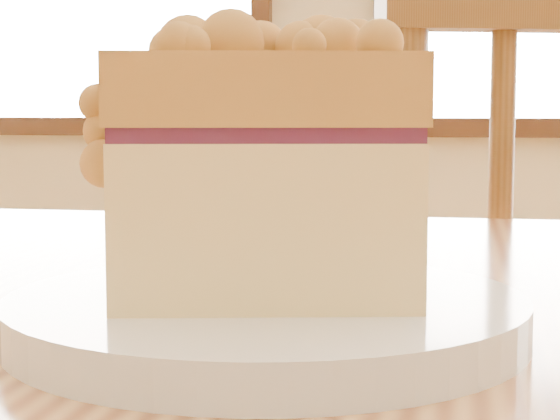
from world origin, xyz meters
The scene contains 2 objects.
plate centered at (-0.29, 0.24, 0.76)m, with size 0.20×0.20×0.02m.
cake_slice centered at (-0.29, 0.24, 0.82)m, with size 0.13×0.11×0.11m.
Camera 1 is at (-0.21, -0.12, 0.84)m, focal length 62.00 mm.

